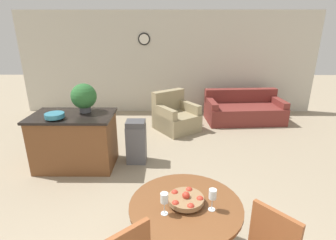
# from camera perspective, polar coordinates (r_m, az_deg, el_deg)

# --- Properties ---
(wall_back) EXTENTS (8.00, 0.09, 2.70)m
(wall_back) POSITION_cam_1_polar(r_m,az_deg,el_deg) (7.28, 0.04, 12.25)
(wall_back) COLOR beige
(wall_back) RESTS_ON ground_plane
(dining_table) EXTENTS (1.06, 1.06, 0.73)m
(dining_table) POSITION_cam_1_polar(r_m,az_deg,el_deg) (2.67, 3.80, -20.56)
(dining_table) COLOR brown
(dining_table) RESTS_ON ground_plane
(fruit_bowl) EXTENTS (0.34, 0.34, 0.13)m
(fruit_bowl) POSITION_cam_1_polar(r_m,az_deg,el_deg) (2.54, 3.92, -16.81)
(fruit_bowl) COLOR olive
(fruit_bowl) RESTS_ON dining_table
(wine_glass_left) EXTENTS (0.07, 0.07, 0.21)m
(wine_glass_left) POSITION_cam_1_polar(r_m,az_deg,el_deg) (2.36, -0.90, -16.78)
(wine_glass_left) COLOR silver
(wine_glass_left) RESTS_ON dining_table
(wine_glass_right) EXTENTS (0.07, 0.07, 0.21)m
(wine_glass_right) POSITION_cam_1_polar(r_m,az_deg,el_deg) (2.44, 9.69, -15.80)
(wine_glass_right) COLOR silver
(wine_glass_right) RESTS_ON dining_table
(kitchen_island) EXTENTS (1.34, 0.81, 0.93)m
(kitchen_island) POSITION_cam_1_polar(r_m,az_deg,el_deg) (4.71, -19.57, -4.25)
(kitchen_island) COLOR brown
(kitchen_island) RESTS_ON ground_plane
(teal_bowl) EXTENTS (0.30, 0.30, 0.09)m
(teal_bowl) POSITION_cam_1_polar(r_m,az_deg,el_deg) (4.41, -23.46, 0.90)
(teal_bowl) COLOR teal
(teal_bowl) RESTS_ON kitchen_island
(potted_plant) EXTENTS (0.42, 0.42, 0.48)m
(potted_plant) POSITION_cam_1_polar(r_m,az_deg,el_deg) (4.55, -17.85, 4.83)
(potted_plant) COLOR #4C4C51
(potted_plant) RESTS_ON kitchen_island
(trash_bin) EXTENTS (0.34, 0.30, 0.77)m
(trash_bin) POSITION_cam_1_polar(r_m,az_deg,el_deg) (4.64, -6.92, -4.74)
(trash_bin) COLOR #56565B
(trash_bin) RESTS_ON ground_plane
(couch) EXTENTS (1.94, 1.08, 0.76)m
(couch) POSITION_cam_1_polar(r_m,az_deg,el_deg) (6.96, 16.13, 2.00)
(couch) COLOR maroon
(couch) RESTS_ON ground_plane
(armchair) EXTENTS (1.17, 1.19, 0.88)m
(armchair) POSITION_cam_1_polar(r_m,az_deg,el_deg) (6.11, 1.60, 0.61)
(armchair) COLOR #998966
(armchair) RESTS_ON ground_plane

